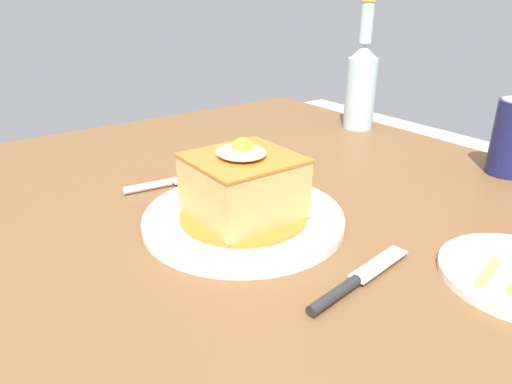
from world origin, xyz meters
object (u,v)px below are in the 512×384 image
(main_plate, at_px, (244,217))
(beer_bottle_clear, at_px, (361,82))
(fork, at_px, (161,184))
(knife, at_px, (349,285))

(main_plate, distance_m, beer_bottle_clear, 0.53)
(fork, bearing_deg, main_plate, 11.27)
(fork, relative_size, beer_bottle_clear, 0.53)
(fork, bearing_deg, beer_bottle_clear, 96.31)
(main_plate, xyz_separation_m, knife, (0.18, 0.00, -0.00))
(main_plate, height_order, knife, main_plate)
(main_plate, relative_size, fork, 1.85)
(fork, distance_m, knife, 0.36)
(main_plate, xyz_separation_m, fork, (-0.17, -0.03, -0.00))
(fork, xyz_separation_m, beer_bottle_clear, (-0.06, 0.50, 0.09))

